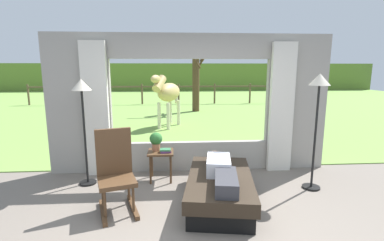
{
  "coord_description": "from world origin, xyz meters",
  "views": [
    {
      "loc": [
        -0.32,
        -2.91,
        1.92
      ],
      "look_at": [
        0.0,
        1.8,
        1.05
      ],
      "focal_mm": 26.18,
      "sensor_mm": 36.0,
      "label": 1
    }
  ],
  "objects": [
    {
      "name": "floor_lamp_right",
      "position": [
        1.92,
        1.26,
        1.5
      ],
      "size": [
        0.32,
        0.32,
        1.85
      ],
      "color": "black",
      "rests_on": "ground_plane"
    },
    {
      "name": "distant_hill_ridge",
      "position": [
        0.0,
        23.0,
        1.2
      ],
      "size": [
        36.0,
        2.0,
        2.4
      ],
      "primitive_type": "cube",
      "color": "olive",
      "rests_on": "ground_plane"
    },
    {
      "name": "horse",
      "position": [
        -0.48,
        6.22,
        1.16
      ],
      "size": [
        1.07,
        1.78,
        1.73
      ],
      "rotation": [
        0.0,
        0.0,
        2.72
      ],
      "color": "tan",
      "rests_on": "outdoor_pasture_lawn"
    },
    {
      "name": "recliner_sofa",
      "position": [
        0.34,
        0.85,
        0.22
      ],
      "size": [
        1.15,
        1.82,
        0.42
      ],
      "rotation": [
        0.0,
        0.0,
        -0.16
      ],
      "color": "black",
      "rests_on": "ground_plane"
    },
    {
      "name": "back_wall_with_window",
      "position": [
        0.0,
        2.26,
        1.25
      ],
      "size": [
        5.2,
        0.12,
        2.55
      ],
      "color": "#9E998E",
      "rests_on": "ground_plane"
    },
    {
      "name": "curtain_panel_right",
      "position": [
        1.69,
        2.12,
        1.2
      ],
      "size": [
        0.44,
        0.1,
        2.4
      ],
      "primitive_type": "cube",
      "color": "silver",
      "rests_on": "ground_plane"
    },
    {
      "name": "floor_lamp_left",
      "position": [
        -1.78,
        1.7,
        1.42
      ],
      "size": [
        0.32,
        0.32,
        1.76
      ],
      "color": "black",
      "rests_on": "ground_plane"
    },
    {
      "name": "rocking_chair",
      "position": [
        -1.12,
        0.79,
        0.55
      ],
      "size": [
        0.65,
        0.79,
        1.12
      ],
      "rotation": [
        0.0,
        0.0,
        0.31
      ],
      "color": "#4C331E",
      "rests_on": "ground_plane"
    },
    {
      "name": "ground_plane",
      "position": [
        0.0,
        0.0,
        0.0
      ],
      "size": [
        12.0,
        12.0,
        0.0
      ],
      "primitive_type": "plane",
      "color": "#70665B"
    },
    {
      "name": "curtain_panel_left",
      "position": [
        -1.69,
        2.12,
        1.2
      ],
      "size": [
        0.44,
        0.1,
        2.4
      ],
      "primitive_type": "cube",
      "color": "silver",
      "rests_on": "ground_plane"
    },
    {
      "name": "pasture_tree",
      "position": [
        0.74,
        9.72,
        1.66
      ],
      "size": [
        1.4,
        1.44,
        3.23
      ],
      "color": "#4C3823",
      "rests_on": "outdoor_pasture_lawn"
    },
    {
      "name": "outdoor_pasture_lawn",
      "position": [
        0.0,
        13.16,
        0.01
      ],
      "size": [
        36.0,
        21.68,
        0.02
      ],
      "primitive_type": "cube",
      "color": "#759E47",
      "rests_on": "ground_plane"
    },
    {
      "name": "book_stack",
      "position": [
        -0.46,
        1.71,
        0.55
      ],
      "size": [
        0.19,
        0.15,
        0.06
      ],
      "color": "#59336B",
      "rests_on": "side_table"
    },
    {
      "name": "potted_plant",
      "position": [
        -0.62,
        1.84,
        0.7
      ],
      "size": [
        0.22,
        0.22,
        0.32
      ],
      "color": "#9E6042",
      "rests_on": "side_table"
    },
    {
      "name": "pasture_fence_line",
      "position": [
        0.0,
        12.54,
        0.74
      ],
      "size": [
        16.1,
        0.1,
        1.1
      ],
      "color": "brown",
      "rests_on": "outdoor_pasture_lawn"
    },
    {
      "name": "reclining_person",
      "position": [
        0.34,
        0.8,
        0.52
      ],
      "size": [
        0.43,
        1.44,
        0.22
      ],
      "rotation": [
        0.0,
        0.0,
        -0.16
      ],
      "color": "silver",
      "rests_on": "recliner_sofa"
    },
    {
      "name": "side_table",
      "position": [
        -0.54,
        1.78,
        0.43
      ],
      "size": [
        0.44,
        0.44,
        0.52
      ],
      "color": "#4C331E",
      "rests_on": "ground_plane"
    }
  ]
}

